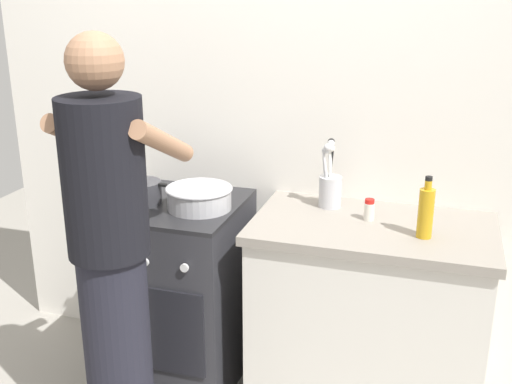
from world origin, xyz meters
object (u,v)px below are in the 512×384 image
Objects in this scene: stove_range at (178,291)px; utensil_crock at (330,186)px; mixing_bowl at (199,197)px; oil_bottle at (426,212)px; spice_bottle at (369,210)px; pot at (141,192)px; person at (112,262)px.

utensil_crock is at bearing 12.99° from stove_range.
oil_bottle is at bearing -2.56° from mixing_bowl.
oil_bottle is (0.42, -0.24, 0.01)m from utensil_crock.
mixing_bowl is at bearing -173.86° from spice_bottle.
pot reaches higher than spice_bottle.
utensil_crock is (0.68, 0.16, 0.55)m from stove_range.
spice_bottle is at bearing 152.11° from oil_bottle.
stove_range is 3.61× the size of oil_bottle.
pot is 0.28m from mixing_bowl.
spice_bottle is at bearing 6.14° from mixing_bowl.
utensil_crock is at bearing 19.50° from mixing_bowl.
mixing_bowl is (0.28, 0.01, 0.00)m from pot.
pot is at bearing 105.35° from person.
mixing_bowl is at bearing 76.08° from person.
utensil_crock is 0.18× the size of person.
pot is 0.15× the size of person.
mixing_bowl is 3.20× the size of spice_bottle.
spice_bottle is at bearing 35.46° from person.
mixing_bowl is 0.96× the size of utensil_crock.
stove_range is 3.60× the size of pot.
spice_bottle is (1.02, 0.09, -0.01)m from pot.
stove_range is 0.71m from person.
pot is at bearing -178.44° from mixing_bowl.
oil_bottle is at bearing -1.63° from pot.
oil_bottle is 0.15× the size of person.
stove_range is 2.89× the size of utensil_crock.
utensil_crock reaches higher than oil_bottle.
pot is 0.80× the size of utensil_crock.
mixing_bowl is (0.14, -0.03, 0.50)m from stove_range.
spice_bottle is (0.19, -0.11, -0.05)m from utensil_crock.
utensil_crock reaches higher than pot.
utensil_crock reaches higher than spice_bottle.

